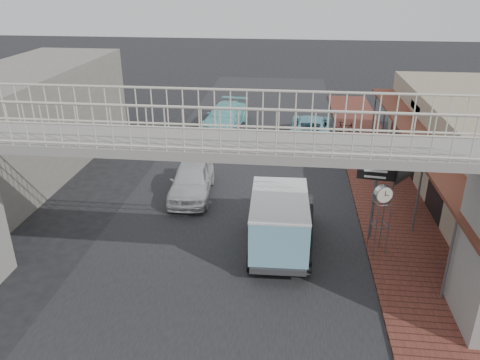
% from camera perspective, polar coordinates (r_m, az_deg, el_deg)
% --- Properties ---
extents(ground, '(120.00, 120.00, 0.00)m').
position_cam_1_polar(ground, '(17.94, -1.13, -6.90)').
color(ground, black).
rests_on(ground, ground).
extents(road_strip, '(10.00, 60.00, 0.01)m').
position_cam_1_polar(road_strip, '(17.93, -1.13, -6.89)').
color(road_strip, black).
rests_on(road_strip, ground).
extents(sidewalk, '(3.00, 40.00, 0.10)m').
position_cam_1_polar(sidewalk, '(20.90, 17.99, -3.30)').
color(sidewalk, brown).
rests_on(sidewalk, ground).
extents(footbridge, '(16.40, 2.40, 6.34)m').
position_cam_1_polar(footbridge, '(12.94, -3.54, -3.76)').
color(footbridge, gray).
rests_on(footbridge, ground).
extents(building_far_left, '(5.00, 14.00, 5.00)m').
position_cam_1_polar(building_far_left, '(25.85, -24.41, 6.73)').
color(building_far_left, gray).
rests_on(building_far_left, ground).
extents(white_hatchback, '(2.04, 4.47, 1.49)m').
position_cam_1_polar(white_hatchback, '(20.98, -5.93, 0.01)').
color(white_hatchback, silver).
rests_on(white_hatchback, ground).
extents(dark_sedan, '(1.70, 4.58, 1.50)m').
position_cam_1_polar(dark_sedan, '(17.18, 6.15, -5.65)').
color(dark_sedan, black).
rests_on(dark_sedan, ground).
extents(angkot_curb, '(2.72, 5.47, 1.49)m').
position_cam_1_polar(angkot_curb, '(28.48, 8.59, 6.33)').
color(angkot_curb, '#77BDCF').
rests_on(angkot_curb, ground).
extents(angkot_far, '(2.80, 5.43, 1.51)m').
position_cam_1_polar(angkot_far, '(30.54, -1.81, 7.79)').
color(angkot_far, '#7BD5D6').
rests_on(angkot_far, ground).
extents(angkot_van, '(2.16, 4.48, 2.17)m').
position_cam_1_polar(angkot_van, '(16.55, 4.79, -4.34)').
color(angkot_van, black).
rests_on(angkot_van, ground).
extents(motorcycle_near, '(1.96, 1.19, 0.97)m').
position_cam_1_polar(motorcycle_near, '(26.16, 14.36, 3.89)').
color(motorcycle_near, black).
rests_on(motorcycle_near, sidewalk).
extents(motorcycle_far, '(1.77, 0.64, 1.04)m').
position_cam_1_polar(motorcycle_far, '(28.75, 12.63, 5.92)').
color(motorcycle_far, black).
rests_on(motorcycle_far, sidewalk).
extents(street_clock, '(0.66, 0.61, 2.57)m').
position_cam_1_polar(street_clock, '(16.58, 17.03, -2.02)').
color(street_clock, '#59595B').
rests_on(street_clock, sidewalk).
extents(arrow_sign, '(2.08, 1.34, 3.50)m').
position_cam_1_polar(arrow_sign, '(17.22, 19.30, 1.19)').
color(arrow_sign, '#59595B').
rests_on(arrow_sign, sidewalk).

